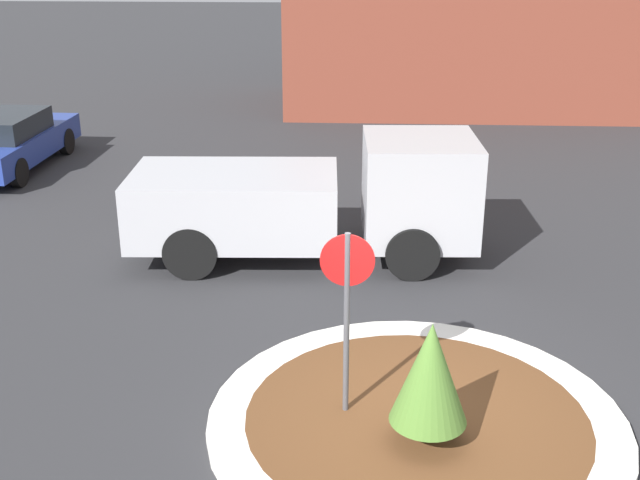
% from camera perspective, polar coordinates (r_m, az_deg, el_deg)
% --- Properties ---
extents(ground_plane, '(120.00, 120.00, 0.00)m').
position_cam_1_polar(ground_plane, '(9.99, 6.85, -12.91)').
color(ground_plane, '#2D2D30').
extents(traffic_island, '(5.03, 5.03, 0.13)m').
position_cam_1_polar(traffic_island, '(9.96, 6.86, -12.61)').
color(traffic_island, silver).
rests_on(traffic_island, ground_plane).
extents(stop_sign, '(0.63, 0.07, 2.42)m').
position_cam_1_polar(stop_sign, '(9.24, 1.93, -3.99)').
color(stop_sign, '#4C4C51').
rests_on(stop_sign, ground_plane).
extents(island_shrub, '(0.88, 0.88, 1.50)m').
position_cam_1_polar(island_shrub, '(9.03, 7.84, -9.34)').
color(island_shrub, brown).
rests_on(island_shrub, traffic_island).
extents(utility_truck, '(6.16, 2.41, 2.21)m').
position_cam_1_polar(utility_truck, '(14.27, -0.38, 2.94)').
color(utility_truck, '#B2B2B7').
rests_on(utility_truck, ground_plane).
extents(parked_sedan_blue, '(1.99, 4.78, 1.42)m').
position_cam_1_polar(parked_sedan_blue, '(21.34, -21.30, 6.61)').
color(parked_sedan_blue, navy).
rests_on(parked_sedan_blue, ground_plane).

